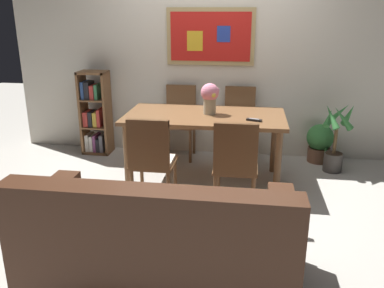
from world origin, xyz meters
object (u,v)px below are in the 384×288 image
at_px(dining_table, 205,123).
at_px(leather_couch, 158,245).
at_px(dining_chair_near_right, 235,161).
at_px(dining_chair_far_right, 239,118).
at_px(dining_chair_far_left, 180,115).
at_px(dining_chair_near_left, 151,156).
at_px(flower_vase, 210,96).
at_px(potted_palm, 335,141).
at_px(bookshelf, 95,116).
at_px(tv_remote, 254,120).
at_px(potted_ivy, 320,142).

distance_m(dining_table, leather_couch, 1.90).
distance_m(dining_chair_near_right, dining_chair_far_right, 1.53).
xyz_separation_m(dining_chair_far_left, dining_chair_far_right, (0.75, -0.00, 0.00)).
xyz_separation_m(dining_table, dining_chair_far_left, (-0.41, 0.76, -0.13)).
bearing_deg(dining_chair_near_left, flower_vase, 60.73).
xyz_separation_m(dining_table, dining_chair_far_right, (0.35, 0.76, -0.13)).
bearing_deg(leather_couch, dining_chair_far_left, 96.60).
xyz_separation_m(dining_chair_near_left, leather_couch, (0.30, -1.09, -0.23)).
height_order(dining_table, potted_palm, potted_palm).
relative_size(dining_chair_near_right, bookshelf, 0.84).
distance_m(potted_palm, flower_vase, 1.60).
distance_m(dining_table, dining_chair_far_left, 0.87).
relative_size(dining_chair_far_right, dining_chair_near_left, 1.00).
distance_m(dining_chair_near_left, leather_couch, 1.16).
distance_m(dining_chair_far_left, tv_remote, 1.35).
height_order(dining_chair_near_right, dining_chair_near_left, same).
height_order(dining_chair_near_left, leather_couch, dining_chair_near_left).
xyz_separation_m(leather_couch, potted_ivy, (1.46, 2.64, -0.06)).
relative_size(dining_chair_near_left, tv_remote, 5.62).
distance_m(potted_ivy, tv_remote, 1.38).
relative_size(dining_chair_near_right, dining_chair_far_right, 1.00).
relative_size(dining_chair_far_left, tv_remote, 5.62).
bearing_deg(dining_chair_near_right, potted_ivy, 57.59).
height_order(dining_chair_near_left, flower_vase, flower_vase).
distance_m(dining_table, dining_chair_near_right, 0.86).
distance_m(dining_chair_near_right, leather_couch, 1.20).
xyz_separation_m(dining_chair_far_right, dining_chair_near_left, (-0.75, -1.52, 0.00)).
relative_size(dining_chair_far_left, potted_palm, 1.08).
xyz_separation_m(bookshelf, tv_remote, (2.05, -0.91, 0.26)).
bearing_deg(leather_couch, bookshelf, 118.89).
bearing_deg(potted_ivy, leather_couch, -118.84).
distance_m(bookshelf, flower_vase, 1.77).
bearing_deg(potted_palm, leather_couch, -123.97).
bearing_deg(dining_chair_near_left, tv_remote, 31.77).
xyz_separation_m(dining_table, potted_palm, (1.47, 0.48, -0.29)).
bearing_deg(leather_couch, flower_vase, 85.56).
relative_size(dining_chair_near_right, tv_remote, 5.62).
xyz_separation_m(dining_chair_far_right, flower_vase, (-0.30, -0.72, 0.41)).
relative_size(potted_ivy, tv_remote, 3.51).
distance_m(dining_chair_far_left, bookshelf, 1.12).
relative_size(dining_chair_near_right, potted_ivy, 1.60).
xyz_separation_m(potted_ivy, tv_remote, (-0.83, -0.98, 0.51)).
bearing_deg(potted_palm, bookshelf, 175.31).
xyz_separation_m(dining_chair_far_left, potted_palm, (1.88, -0.28, -0.17)).
xyz_separation_m(dining_chair_near_right, dining_chair_near_left, (-0.77, 0.01, 0.00)).
bearing_deg(dining_chair_far_left, dining_chair_near_right, -63.39).
bearing_deg(dining_table, tv_remote, -20.26).
bearing_deg(tv_remote, dining_table, 159.74).
relative_size(dining_chair_near_left, bookshelf, 0.84).
xyz_separation_m(dining_table, dining_chair_near_left, (-0.41, -0.76, -0.13)).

